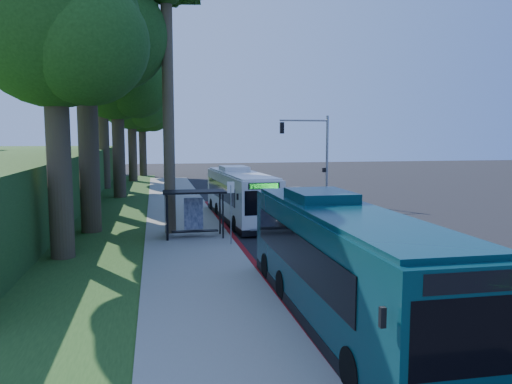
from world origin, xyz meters
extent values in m
plane|color=black|center=(0.00, 0.00, 0.00)|extent=(140.00, 140.00, 0.00)
cube|color=gray|center=(-7.30, 0.00, 0.06)|extent=(4.50, 70.00, 0.12)
cube|color=maroon|center=(-5.00, -4.00, 0.07)|extent=(0.25, 30.00, 0.13)
cube|color=#234719|center=(-13.00, 5.00, 0.03)|extent=(8.00, 70.00, 0.06)
cube|color=black|center=(-7.00, -3.00, 2.50)|extent=(3.20, 1.50, 0.10)
cube|color=black|center=(-8.45, -3.00, 1.20)|extent=(0.06, 1.30, 2.20)
cube|color=navy|center=(-7.00, -2.30, 1.25)|extent=(1.00, 0.12, 1.70)
cube|color=black|center=(-7.00, -3.10, 0.45)|extent=(2.40, 0.40, 0.06)
cube|color=black|center=(-8.40, -2.40, 1.20)|extent=(0.08, 0.08, 2.40)
cube|color=black|center=(-5.60, -2.40, 1.20)|extent=(0.08, 0.08, 2.40)
cube|color=black|center=(-8.40, -3.60, 1.20)|extent=(0.08, 0.08, 2.40)
cube|color=black|center=(-5.60, -3.60, 1.20)|extent=(0.08, 0.08, 2.40)
cylinder|color=gray|center=(-5.40, -5.00, 1.50)|extent=(0.06, 0.06, 3.00)
cube|color=white|center=(-5.40, -5.00, 2.90)|extent=(0.35, 0.04, 0.55)
cylinder|color=gray|center=(4.80, 10.00, 3.50)|extent=(0.20, 0.20, 7.00)
cylinder|color=gray|center=(2.80, 10.00, 6.60)|extent=(4.00, 0.14, 0.14)
cube|color=black|center=(1.00, 10.00, 6.00)|extent=(0.30, 0.30, 0.90)
cube|color=black|center=(4.55, 10.00, 2.60)|extent=(0.25, 0.25, 0.35)
cylinder|color=#4C3F2D|center=(-8.20, -1.50, 6.50)|extent=(0.60, 0.60, 13.00)
cylinder|color=#382B1E|center=(-12.50, 0.00, 5.25)|extent=(1.10, 1.10, 10.50)
sphere|color=#193F11|center=(-12.50, 0.00, 11.70)|extent=(8.00, 8.00, 8.00)
sphere|color=#193F11|center=(-10.90, -1.20, 10.50)|extent=(5.60, 5.60, 5.60)
sphere|color=#193F11|center=(-13.90, 1.40, 10.80)|extent=(5.20, 5.20, 5.20)
cylinder|color=#382B1E|center=(-13.50, 8.00, 5.95)|extent=(1.18, 1.18, 11.90)
sphere|color=#193F11|center=(-13.50, 8.00, 13.26)|extent=(10.00, 10.00, 10.00)
sphere|color=#193F11|center=(-11.50, 6.50, 11.90)|extent=(7.00, 7.00, 7.00)
sphere|color=#193F11|center=(-15.25, 9.75, 12.24)|extent=(6.50, 6.50, 6.50)
cylinder|color=#382B1E|center=(-12.00, 16.00, 4.90)|extent=(1.06, 1.06, 9.80)
sphere|color=#193F11|center=(-12.00, 16.00, 10.92)|extent=(8.40, 8.40, 8.40)
sphere|color=#193F11|center=(-10.32, 14.74, 9.80)|extent=(5.88, 5.88, 5.88)
sphere|color=#193F11|center=(-13.47, 17.47, 10.08)|extent=(5.46, 5.46, 5.46)
cylinder|color=#382B1E|center=(-14.00, 24.00, 5.60)|extent=(1.14, 1.14, 11.20)
sphere|color=#193F11|center=(-14.00, 24.00, 12.48)|extent=(9.60, 9.60, 9.60)
sphere|color=#193F11|center=(-12.08, 22.56, 11.20)|extent=(6.72, 6.72, 6.72)
sphere|color=#193F11|center=(-15.68, 25.68, 11.52)|extent=(6.24, 6.24, 6.24)
cylinder|color=#382B1E|center=(-11.50, 32.00, 4.55)|extent=(1.02, 1.02, 9.10)
sphere|color=#193F11|center=(-11.50, 32.00, 10.14)|extent=(8.00, 8.00, 8.00)
sphere|color=#193F11|center=(-9.90, 30.80, 9.10)|extent=(5.60, 5.60, 5.60)
sphere|color=#193F11|center=(-12.90, 33.40, 9.36)|extent=(5.20, 5.20, 5.20)
cylinder|color=#382B1E|center=(-10.50, 40.00, 4.20)|extent=(0.98, 0.98, 8.40)
sphere|color=#193F11|center=(-10.50, 40.00, 9.36)|extent=(7.00, 7.00, 7.00)
sphere|color=#193F11|center=(-9.10, 38.95, 8.40)|extent=(4.90, 4.90, 4.90)
sphere|color=#193F11|center=(-11.72, 41.23, 8.64)|extent=(4.55, 4.55, 4.55)
cylinder|color=#382B1E|center=(-13.00, -6.00, 4.55)|extent=(1.02, 1.02, 9.10)
sphere|color=#193F11|center=(-13.00, -6.00, 10.14)|extent=(7.20, 7.20, 7.20)
sphere|color=#193F11|center=(-11.56, -7.08, 9.10)|extent=(5.04, 5.04, 5.04)
sphere|color=#193F11|center=(-14.26, -4.74, 9.36)|extent=(4.68, 4.68, 4.68)
cube|color=silver|center=(-3.69, 2.26, 1.66)|extent=(2.98, 11.33, 2.66)
cube|color=black|center=(-3.69, 2.26, 0.28)|extent=(3.01, 11.39, 0.33)
cube|color=black|center=(-3.71, 2.73, 1.92)|extent=(2.90, 8.87, 1.03)
cube|color=black|center=(-3.39, -3.29, 1.87)|extent=(2.10, 0.22, 1.31)
cube|color=black|center=(-3.98, 7.81, 1.96)|extent=(1.91, 0.21, 0.93)
cube|color=#19E533|center=(-3.39, -3.30, 2.76)|extent=(1.55, 0.18, 0.26)
cube|color=silver|center=(-3.69, 2.26, 3.04)|extent=(2.76, 10.76, 0.11)
cube|color=silver|center=(-3.79, 4.13, 3.20)|extent=(1.79, 2.42, 0.33)
cylinder|color=black|center=(-4.57, -1.38, 0.47)|extent=(0.33, 0.95, 0.93)
cylinder|color=black|center=(-2.42, -1.27, 0.47)|extent=(0.33, 0.95, 0.93)
cylinder|color=black|center=(-4.99, 6.46, 0.47)|extent=(0.33, 0.95, 0.93)
cylinder|color=black|center=(-2.84, 6.57, 0.47)|extent=(0.33, 0.95, 0.93)
cube|color=#092F36|center=(-3.80, -15.55, 1.79)|extent=(2.68, 12.09, 2.87)
cube|color=black|center=(-3.80, -15.55, 0.30)|extent=(2.70, 12.15, 0.35)
cube|color=black|center=(-3.80, -15.04, 2.06)|extent=(2.71, 9.44, 1.11)
cube|color=black|center=(-3.86, -21.53, 2.01)|extent=(2.26, 0.14, 1.41)
cube|color=black|center=(-3.74, -9.56, 2.11)|extent=(2.05, 0.14, 1.01)
cube|color=#19E533|center=(-3.86, -21.54, 2.97)|extent=(1.67, 0.12, 0.28)
cube|color=#092F36|center=(-3.80, -15.55, 3.27)|extent=(2.47, 11.49, 0.12)
cube|color=#092F36|center=(-3.78, -13.53, 3.44)|extent=(1.82, 2.53, 0.35)
cylinder|color=black|center=(-5.00, -19.40, 0.50)|extent=(0.31, 1.01, 1.01)
cylinder|color=black|center=(-2.67, -19.42, 0.50)|extent=(0.31, 1.01, 1.01)
cylinder|color=black|center=(-4.92, -10.95, 0.50)|extent=(0.31, 1.01, 1.01)
cylinder|color=black|center=(-2.60, -10.97, 0.50)|extent=(0.31, 1.01, 1.01)
imported|color=silver|center=(1.82, 8.02, 0.71)|extent=(3.34, 5.50, 1.43)
camera|label=1|loc=(-8.97, -28.68, 5.36)|focal=35.00mm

